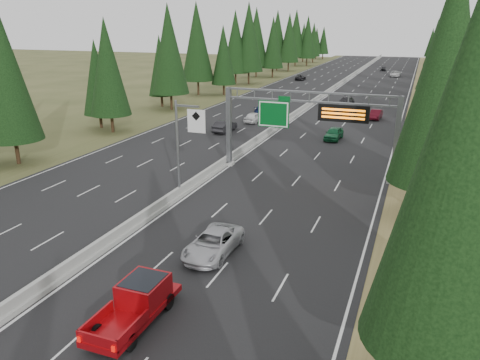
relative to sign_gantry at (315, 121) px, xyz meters
name	(u,v)px	position (x,y,z in m)	size (l,w,h in m)	color
road	(318,100)	(-8.92, 45.12, -5.23)	(32.00, 260.00, 0.08)	black
shoulder_right	(419,106)	(8.88, 45.12, -5.24)	(3.60, 260.00, 0.06)	olive
shoulder_left	(230,95)	(-26.72, 45.12, -5.24)	(3.60, 260.00, 0.06)	#3B441F
median_barrier	(318,98)	(-8.92, 45.12, -4.85)	(0.70, 260.00, 0.85)	gray
sign_gantry	(315,121)	(0.00, 0.00, 0.00)	(16.75, 0.98, 7.80)	slate
hov_sign_pole	(184,143)	(-8.33, -9.92, -0.54)	(2.80, 0.50, 8.00)	slate
tree_row_right	(460,57)	(13.09, 26.81, 4.26)	(12.25, 238.57, 18.68)	black
tree_row_left	(186,49)	(-30.94, 34.64, 4.16)	(11.32, 236.97, 18.82)	black
silver_minivan	(213,243)	(-2.18, -18.13, -4.46)	(2.43, 5.28, 1.47)	#B1B2B7
red_pickup	(139,299)	(-2.78, -25.52, -4.15)	(2.06, 5.76, 1.88)	black
car_ahead_green	(334,133)	(-0.64, 14.87, -4.44)	(1.78, 4.42, 1.51)	#155E33
car_ahead_dkred	(376,114)	(2.89, 30.18, -4.49)	(1.47, 4.22, 1.39)	#510B17
car_ahead_dkgrey	(346,102)	(-3.04, 40.02, -4.40)	(2.20, 5.42, 1.57)	black
car_ahead_white	(395,74)	(1.89, 92.63, -4.44)	(2.49, 5.40, 1.50)	silver
car_ahead_far	(383,69)	(-2.54, 108.80, -4.55)	(1.52, 3.78, 1.29)	black
car_onc_near	(225,126)	(-14.90, 14.08, -4.42)	(1.63, 4.68, 1.54)	black
car_onc_blue	(263,109)	(-14.45, 28.65, -4.55)	(1.80, 4.43, 1.28)	#16204F
car_onc_white	(254,117)	(-13.38, 21.38, -4.45)	(1.75, 4.36, 1.49)	silver
car_onc_far	(301,77)	(-20.04, 76.08, -4.53)	(2.19, 4.75, 1.32)	black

